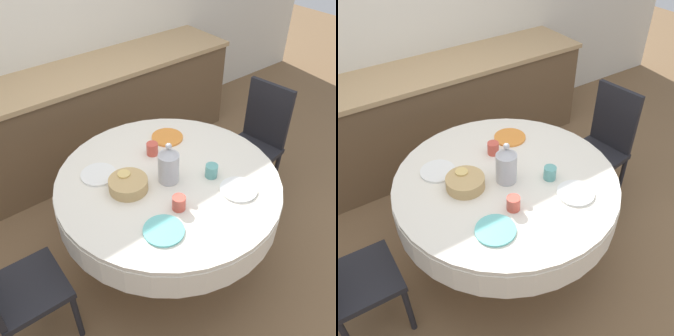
# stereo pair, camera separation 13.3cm
# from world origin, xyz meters

# --- Properties ---
(ground_plane) EXTENTS (12.00, 12.00, 0.00)m
(ground_plane) POSITION_xyz_m (0.00, 0.00, 0.00)
(ground_plane) COLOR brown
(wall_back) EXTENTS (7.00, 0.05, 2.60)m
(wall_back) POSITION_xyz_m (0.00, 1.74, 1.30)
(wall_back) COLOR silver
(wall_back) RESTS_ON ground_plane
(kitchen_counter) EXTENTS (3.24, 0.64, 0.91)m
(kitchen_counter) POSITION_xyz_m (0.00, 1.40, 0.45)
(kitchen_counter) COLOR brown
(kitchen_counter) RESTS_ON ground_plane
(dining_table) EXTENTS (1.40, 1.40, 0.74)m
(dining_table) POSITION_xyz_m (0.00, 0.00, 0.62)
(dining_table) COLOR tan
(dining_table) RESTS_ON ground_plane
(chair_left) EXTENTS (0.45, 0.45, 0.97)m
(chair_left) POSITION_xyz_m (1.04, 0.14, 0.53)
(chair_left) COLOR black
(chair_left) RESTS_ON ground_plane
(chair_right) EXTENTS (0.41, 0.41, 0.97)m
(chair_right) POSITION_xyz_m (-1.05, 0.03, 0.53)
(chair_right) COLOR black
(chair_right) RESTS_ON ground_plane
(plate_near_left) EXTENTS (0.22, 0.22, 0.01)m
(plate_near_left) POSITION_xyz_m (-0.29, -0.33, 0.75)
(plate_near_left) COLOR #60BCB7
(plate_near_left) RESTS_ON dining_table
(cup_near_left) EXTENTS (0.08, 0.08, 0.08)m
(cup_near_left) POSITION_xyz_m (-0.11, -0.24, 0.79)
(cup_near_left) COLOR #CC4C3D
(cup_near_left) RESTS_ON dining_table
(plate_near_right) EXTENTS (0.22, 0.22, 0.01)m
(plate_near_right) POSITION_xyz_m (0.26, -0.35, 0.75)
(plate_near_right) COLOR white
(plate_near_right) RESTS_ON dining_table
(cup_near_right) EXTENTS (0.08, 0.08, 0.08)m
(cup_near_right) POSITION_xyz_m (0.22, -0.15, 0.79)
(cup_near_right) COLOR #5BA39E
(cup_near_right) RESTS_ON dining_table
(plate_far_left) EXTENTS (0.22, 0.22, 0.01)m
(plate_far_left) POSITION_xyz_m (-0.32, 0.29, 0.75)
(plate_far_left) COLOR white
(plate_far_left) RESTS_ON dining_table
(cup_far_left) EXTENTS (0.08, 0.08, 0.08)m
(cup_far_left) POSITION_xyz_m (-0.24, 0.12, 0.79)
(cup_far_left) COLOR #DBB766
(cup_far_left) RESTS_ON dining_table
(plate_far_right) EXTENTS (0.22, 0.22, 0.01)m
(plate_far_right) POSITION_xyz_m (0.26, 0.34, 0.75)
(plate_far_right) COLOR orange
(plate_far_right) RESTS_ON dining_table
(cup_far_right) EXTENTS (0.08, 0.08, 0.08)m
(cup_far_right) POSITION_xyz_m (0.07, 0.26, 0.79)
(cup_far_right) COLOR #CC4C3D
(cup_far_right) RESTS_ON dining_table
(coffee_carafe) EXTENTS (0.13, 0.13, 0.27)m
(coffee_carafe) POSITION_xyz_m (-0.01, -0.02, 0.86)
(coffee_carafe) COLOR #B2B2B7
(coffee_carafe) RESTS_ON dining_table
(bread_basket) EXTENTS (0.23, 0.23, 0.07)m
(bread_basket) POSITION_xyz_m (-0.25, 0.07, 0.78)
(bread_basket) COLOR tan
(bread_basket) RESTS_ON dining_table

